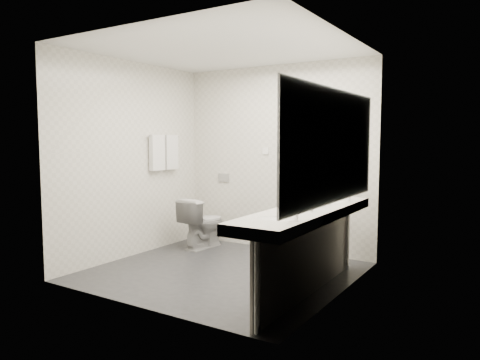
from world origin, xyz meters
The scene contains 32 objects.
floor centered at (0.00, 0.00, 0.00)m, with size 2.80×2.80×0.00m, color #27272B.
ceiling centered at (0.00, 0.00, 2.50)m, with size 2.80×2.80×0.00m, color white.
wall_back centered at (0.00, 1.30, 1.25)m, with size 2.80×2.80×0.00m, color silver.
wall_front centered at (0.00, -1.30, 1.25)m, with size 2.80×2.80×0.00m, color silver.
wall_left centered at (-1.40, 0.00, 1.25)m, with size 2.60×2.60×0.00m, color silver.
wall_right centered at (1.40, 0.00, 1.25)m, with size 2.60×2.60×0.00m, color silver.
vanity_counter centered at (1.12, -0.20, 0.80)m, with size 0.55×2.20×0.10m, color white.
vanity_panel centered at (1.15, -0.20, 0.38)m, with size 0.03×2.15×0.75m, color gray.
vanity_post_near centered at (1.18, -1.24, 0.38)m, with size 0.06×0.06×0.75m, color silver.
vanity_post_far centered at (1.18, 0.84, 0.38)m, with size 0.06×0.06×0.75m, color silver.
mirror centered at (1.39, -0.20, 1.45)m, with size 0.02×2.20×1.05m, color #B2BCC6.
basin_near centered at (1.12, -0.85, 0.83)m, with size 0.40×0.31×0.05m, color white.
basin_far centered at (1.12, 0.45, 0.83)m, with size 0.40×0.31×0.05m, color white.
faucet_near centered at (1.32, -0.85, 0.92)m, with size 0.04×0.04×0.15m, color silver.
faucet_far centered at (1.32, 0.45, 0.92)m, with size 0.04×0.04×0.15m, color silver.
soap_bottle_a centered at (1.10, -0.24, 0.90)m, with size 0.04×0.04×0.10m, color silver.
soap_bottle_b centered at (1.12, -0.01, 0.90)m, with size 0.07×0.07×0.09m, color silver.
soap_bottle_c centered at (1.22, -0.32, 0.91)m, with size 0.04×0.04×0.12m, color silver.
glass_left centered at (1.22, -0.02, 0.90)m, with size 0.05×0.05×0.10m, color silver.
glass_right centered at (1.21, 0.15, 0.90)m, with size 0.06×0.06×0.11m, color silver.
toilet centered at (-0.88, 0.82, 0.35)m, with size 0.39×0.69×0.70m, color white.
flush_plate centered at (-0.85, 1.29, 0.95)m, with size 0.18×0.02×0.12m, color #B2B5BA.
pedal_bin centered at (0.36, 1.10, 0.15)m, with size 0.21×0.21×0.29m, color #B2B5BA.
bin_lid centered at (0.36, 1.10, 0.30)m, with size 0.21×0.21×0.01m, color #B2B5BA.
towel_rail centered at (-1.35, 0.55, 1.55)m, with size 0.02×0.02×0.62m, color silver.
towel_near centered at (-1.34, 0.41, 1.33)m, with size 0.07×0.24×0.48m, color white.
towel_far centered at (-1.34, 0.69, 1.33)m, with size 0.07×0.24×0.48m, color white.
dryer_cradle centered at (0.25, 1.27, 1.50)m, with size 0.10×0.04×0.14m, color gray.
dryer_barrel centered at (0.25, 1.20, 1.53)m, with size 0.08×0.08×0.14m, color gray.
dryer_cord centered at (0.25, 1.26, 1.25)m, with size 0.02×0.02×0.35m, color black.
switch_plate_a centered at (-0.15, 1.29, 1.35)m, with size 0.09×0.02×0.09m, color white.
switch_plate_b centered at (0.55, 1.29, 1.35)m, with size 0.09×0.02×0.09m, color white.
Camera 1 is at (2.86, -4.16, 1.51)m, focal length 33.75 mm.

